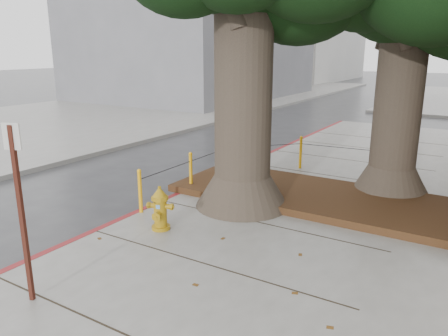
# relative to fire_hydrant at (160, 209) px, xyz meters

# --- Properties ---
(ground) EXTENTS (140.00, 140.00, 0.00)m
(ground) POSITION_rel_fire_hydrant_xyz_m (0.97, -0.72, -0.57)
(ground) COLOR #28282B
(ground) RESTS_ON ground
(sidewalk_opposite) EXTENTS (14.00, 60.00, 0.15)m
(sidewalk_opposite) POSITION_rel_fire_hydrant_xyz_m (-13.03, 9.28, -0.49)
(sidewalk_opposite) COLOR slate
(sidewalk_opposite) RESTS_ON ground
(curb_red) EXTENTS (0.14, 26.00, 0.16)m
(curb_red) POSITION_rel_fire_hydrant_xyz_m (-1.03, 1.78, -0.49)
(curb_red) COLOR maroon
(curb_red) RESTS_ON ground
(planter_bed) EXTENTS (6.40, 2.60, 0.16)m
(planter_bed) POSITION_rel_fire_hydrant_xyz_m (1.87, 3.18, -0.34)
(planter_bed) COLOR black
(planter_bed) RESTS_ON sidewalk_main
(building_far_grey) EXTENTS (12.00, 16.00, 12.00)m
(building_far_grey) POSITION_rel_fire_hydrant_xyz_m (-14.03, 21.28, 5.43)
(building_far_grey) COLOR slate
(building_far_grey) RESTS_ON ground
(building_far_white) EXTENTS (12.00, 18.00, 15.00)m
(building_far_white) POSITION_rel_fire_hydrant_xyz_m (-16.03, 44.28, 6.93)
(building_far_white) COLOR silver
(building_far_white) RESTS_ON ground
(bollard_ring) EXTENTS (3.79, 5.39, 0.95)m
(bollard_ring) POSITION_rel_fire_hydrant_xyz_m (0.10, 3.65, 0.10)
(bollard_ring) COLOR #FFAD0E
(bollard_ring) RESTS_ON sidewalk_main
(fire_hydrant) EXTENTS (0.45, 0.45, 0.85)m
(fire_hydrant) POSITION_rel_fire_hydrant_xyz_m (0.00, 0.00, 0.00)
(fire_hydrant) COLOR #B48712
(fire_hydrant) RESTS_ON sidewalk_main
(signpost) EXTENTS (0.23, 0.10, 2.45)m
(signpost) POSITION_rel_fire_hydrant_xyz_m (0.06, -2.82, 0.97)
(signpost) COLOR #471911
(signpost) RESTS_ON sidewalk_main
(car_dark) EXTENTS (1.80, 4.27, 1.23)m
(car_dark) POSITION_rel_fire_hydrant_xyz_m (-9.83, 17.87, 0.05)
(car_dark) COLOR black
(car_dark) RESTS_ON ground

